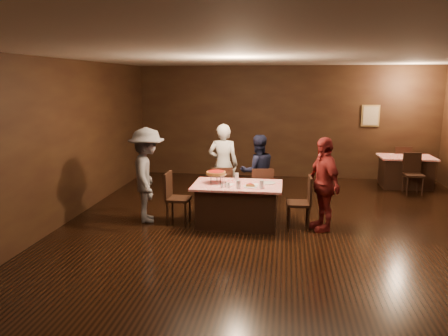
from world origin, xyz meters
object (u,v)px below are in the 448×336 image
(chair_back_near, at_px, (414,174))
(pizza_stand, at_px, (216,173))
(main_table, at_px, (237,205))
(diner_grey_knit, at_px, (147,175))
(chair_back_far, at_px, (400,164))
(chair_far_right, at_px, (262,191))
(chair_far_left, at_px, (222,189))
(glass_front_right, at_px, (262,184))
(glass_back, at_px, (237,177))
(plate_empty, at_px, (268,183))
(chair_end_left, at_px, (178,198))
(chair_end_right, at_px, (299,202))
(diner_red_shirt, at_px, (323,184))
(diner_white_jacket, at_px, (223,165))
(back_table, at_px, (405,172))
(glass_front_left, at_px, (238,184))
(diner_navy_hoodie, at_px, (258,172))

(chair_back_near, relative_size, pizza_stand, 2.50)
(main_table, xyz_separation_m, diner_grey_knit, (-1.68, 0.00, 0.50))
(chair_back_far, relative_size, pizza_stand, 2.50)
(chair_far_right, bearing_deg, chair_far_left, -7.79)
(glass_front_right, distance_m, glass_back, 0.74)
(chair_far_right, bearing_deg, plate_empty, 96.25)
(chair_far_left, distance_m, chair_back_near, 4.68)
(chair_end_left, relative_size, glass_front_right, 6.79)
(chair_end_right, relative_size, chair_back_near, 1.00)
(chair_back_near, bearing_deg, diner_red_shirt, -131.60)
(chair_end_right, height_order, diner_grey_knit, diner_grey_knit)
(chair_far_right, distance_m, diner_white_jacket, 1.08)
(chair_end_right, xyz_separation_m, diner_white_jacket, (-1.55, 1.29, 0.39))
(plate_empty, bearing_deg, back_table, 45.71)
(chair_far_right, xyz_separation_m, chair_end_right, (0.70, -0.75, 0.00))
(chair_far_left, relative_size, plate_empty, 3.80)
(chair_far_right, height_order, chair_end_right, same)
(chair_end_left, bearing_deg, chair_back_far, -48.87)
(chair_back_far, bearing_deg, diner_white_jacket, 28.10)
(chair_back_near, bearing_deg, plate_empty, -143.43)
(chair_back_far, distance_m, glass_front_left, 5.79)
(chair_end_right, bearing_deg, plate_empty, -107.87)
(main_table, relative_size, chair_back_near, 1.68)
(pizza_stand, relative_size, glass_front_right, 2.71)
(diner_white_jacket, relative_size, glass_front_left, 12.37)
(diner_red_shirt, bearing_deg, chair_end_right, -116.90)
(chair_end_left, bearing_deg, diner_grey_knit, 91.04)
(chair_end_left, xyz_separation_m, diner_navy_hoodie, (1.39, 1.20, 0.29))
(pizza_stand, height_order, glass_front_left, pizza_stand)
(chair_end_right, distance_m, glass_front_right, 0.79)
(chair_end_right, relative_size, diner_white_jacket, 0.55)
(diner_grey_knit, distance_m, glass_front_right, 2.15)
(plate_empty, bearing_deg, chair_back_near, 39.02)
(chair_far_left, xyz_separation_m, chair_far_right, (0.80, 0.00, 0.00))
(diner_white_jacket, distance_m, plate_empty, 1.52)
(chair_end_right, xyz_separation_m, glass_front_left, (-1.05, -0.30, 0.37))
(chair_far_left, relative_size, diner_navy_hoodie, 0.62)
(pizza_stand, xyz_separation_m, glass_front_right, (0.85, -0.30, -0.11))
(chair_back_far, bearing_deg, chair_back_near, 84.78)
(back_table, xyz_separation_m, chair_back_far, (0.00, 0.60, 0.09))
(chair_end_right, bearing_deg, chair_far_left, -119.18)
(chair_far_right, distance_m, pizza_stand, 1.16)
(main_table, relative_size, glass_front_right, 11.43)
(chair_back_near, distance_m, diner_red_shirt, 3.65)
(diner_white_jacket, distance_m, pizza_stand, 1.25)
(diner_navy_hoodie, height_order, diner_grey_knit, diner_grey_knit)
(chair_far_left, distance_m, plate_empty, 1.16)
(back_table, bearing_deg, glass_front_right, -131.92)
(back_table, relative_size, glass_front_left, 9.29)
(diner_white_jacket, bearing_deg, glass_front_right, 119.38)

